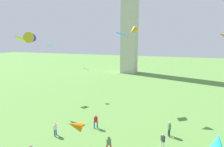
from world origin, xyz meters
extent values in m
sphere|color=#A37556|center=(-2.74, 10.86, 1.68)|extent=(0.25, 0.25, 0.25)
cylinder|color=#235693|center=(0.20, 19.19, 0.42)|extent=(0.16, 0.16, 0.85)
cylinder|color=#235693|center=(-0.13, 19.00, 0.42)|extent=(0.16, 0.16, 0.85)
cube|color=red|center=(0.03, 19.10, 1.18)|extent=(0.53, 0.46, 0.67)
sphere|color=#A37556|center=(0.03, 19.10, 1.64)|extent=(0.25, 0.25, 0.25)
cube|color=#51754C|center=(3.38, 14.79, 1.16)|extent=(0.52, 0.46, 0.66)
sphere|color=brown|center=(3.38, 14.79, 1.61)|extent=(0.24, 0.24, 0.24)
cylinder|color=#235693|center=(-3.74, 16.01, 0.40)|extent=(0.15, 0.15, 0.79)
cylinder|color=#235693|center=(-3.68, 15.65, 0.40)|extent=(0.15, 0.15, 0.79)
cube|color=silver|center=(-3.71, 15.83, 1.11)|extent=(0.31, 0.46, 0.63)
sphere|color=#D8AD84|center=(-3.71, 15.83, 1.54)|extent=(0.23, 0.23, 0.23)
cylinder|color=#2D3338|center=(8.89, 20.30, 0.44)|extent=(0.17, 0.17, 0.88)
cylinder|color=#2D3338|center=(9.00, 19.91, 0.44)|extent=(0.17, 0.17, 0.88)
cube|color=#51754C|center=(8.95, 20.10, 1.23)|extent=(0.40, 0.54, 0.70)
sphere|color=beige|center=(8.95, 20.10, 1.71)|extent=(0.26, 0.26, 0.26)
cylinder|color=silver|center=(8.55, 17.23, 0.38)|extent=(0.14, 0.14, 0.76)
cylinder|color=silver|center=(8.31, 17.48, 0.38)|extent=(0.14, 0.14, 0.76)
cube|color=#2D3338|center=(8.43, 17.36, 1.07)|extent=(0.46, 0.46, 0.60)
sphere|color=#D8AD84|center=(8.43, 17.36, 1.48)|extent=(0.22, 0.22, 0.22)
cube|color=#26F2F1|center=(-13.17, 28.10, 9.93)|extent=(0.98, 1.32, 0.62)
cube|color=#0C91D5|center=(0.31, 29.08, 12.07)|extent=(1.94, 1.71, 0.69)
cube|color=#F13A4F|center=(-6.58, 29.64, 5.72)|extent=(0.88, 0.60, 0.34)
cube|color=#CCD505|center=(-5.02, 13.07, 11.26)|extent=(0.86, 1.00, 0.54)
cone|color=orange|center=(2.76, 27.06, 12.41)|extent=(1.52, 1.70, 1.37)
cone|color=#23EACA|center=(12.44, 12.90, 3.83)|extent=(1.60, 2.18, 1.78)
cone|color=gold|center=(-7.78, 16.76, 11.57)|extent=(2.36, 2.06, 1.59)
cone|color=#CC6506|center=(1.09, 12.38, 3.66)|extent=(1.72, 1.41, 1.26)
cone|color=#372EDE|center=(-12.61, 22.58, 11.07)|extent=(2.72, 2.35, 2.04)
camera|label=1|loc=(9.33, -1.32, 11.33)|focal=30.17mm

